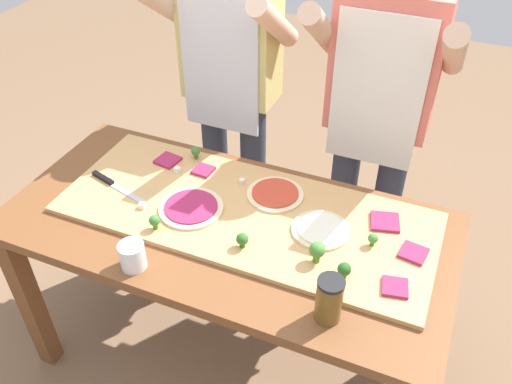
% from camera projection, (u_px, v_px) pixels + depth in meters
% --- Properties ---
extents(ground_plane, '(8.00, 8.00, 0.00)m').
position_uv_depth(ground_plane, '(232.00, 354.00, 2.36)').
color(ground_plane, brown).
extents(prep_table, '(1.58, 0.76, 0.79)m').
position_uv_depth(prep_table, '(227.00, 245.00, 1.94)').
color(prep_table, brown).
rests_on(prep_table, ground).
extents(cutting_board, '(1.33, 0.53, 0.02)m').
position_uv_depth(cutting_board, '(245.00, 213.00, 1.89)').
color(cutting_board, tan).
rests_on(cutting_board, prep_table).
extents(chefs_knife, '(0.28, 0.10, 0.02)m').
position_uv_depth(chefs_knife, '(111.00, 183.00, 2.00)').
color(chefs_knife, '#B7BABF').
rests_on(chefs_knife, cutting_board).
extents(pizza_whole_white_garlic, '(0.20, 0.20, 0.02)m').
position_uv_depth(pizza_whole_white_garlic, '(321.00, 229.00, 1.80)').
color(pizza_whole_white_garlic, beige).
rests_on(pizza_whole_white_garlic, cutting_board).
extents(pizza_whole_beet_magenta, '(0.23, 0.23, 0.02)m').
position_uv_depth(pizza_whole_beet_magenta, '(191.00, 208.00, 1.89)').
color(pizza_whole_beet_magenta, beige).
rests_on(pizza_whole_beet_magenta, cutting_board).
extents(pizza_whole_tomato_red, '(0.21, 0.21, 0.02)m').
position_uv_depth(pizza_whole_tomato_red, '(275.00, 194.00, 1.95)').
color(pizza_whole_tomato_red, beige).
rests_on(pizza_whole_tomato_red, cutting_board).
extents(pizza_slice_near_right, '(0.08, 0.08, 0.01)m').
position_uv_depth(pizza_slice_near_right, '(203.00, 170.00, 2.07)').
color(pizza_slice_near_right, '#9E234C').
rests_on(pizza_slice_near_right, cutting_board).
extents(pizza_slice_far_right, '(0.09, 0.09, 0.01)m').
position_uv_depth(pizza_slice_far_right, '(413.00, 253.00, 1.71)').
color(pizza_slice_far_right, '#9E234C').
rests_on(pizza_slice_far_right, cutting_board).
extents(pizza_slice_center, '(0.10, 0.10, 0.01)m').
position_uv_depth(pizza_slice_center, '(168.00, 160.00, 2.12)').
color(pizza_slice_center, '#9E234C').
rests_on(pizza_slice_center, cutting_board).
extents(pizza_slice_near_left, '(0.09, 0.09, 0.01)m').
position_uv_depth(pizza_slice_near_left, '(395.00, 287.00, 1.60)').
color(pizza_slice_near_left, '#9E234C').
rests_on(pizza_slice_near_left, cutting_board).
extents(pizza_slice_far_left, '(0.12, 0.12, 0.01)m').
position_uv_depth(pizza_slice_far_left, '(385.00, 222.00, 1.83)').
color(pizza_slice_far_left, '#9E234C').
rests_on(pizza_slice_far_left, cutting_board).
extents(broccoli_floret_back_mid, '(0.04, 0.04, 0.05)m').
position_uv_depth(broccoli_floret_back_mid, '(242.00, 239.00, 1.73)').
color(broccoli_floret_back_mid, '#366618').
rests_on(broccoli_floret_back_mid, cutting_board).
extents(broccoli_floret_center_right, '(0.04, 0.04, 0.05)m').
position_uv_depth(broccoli_floret_center_right, '(196.00, 152.00, 2.12)').
color(broccoli_floret_center_right, '#3F7220').
rests_on(broccoli_floret_center_right, cutting_board).
extents(broccoli_floret_front_right, '(0.04, 0.04, 0.06)m').
position_uv_depth(broccoli_floret_front_right, '(155.00, 221.00, 1.79)').
color(broccoli_floret_front_right, '#3F7220').
rests_on(broccoli_floret_front_right, cutting_board).
extents(broccoli_floret_back_right, '(0.05, 0.05, 0.08)m').
position_uv_depth(broccoli_floret_back_right, '(317.00, 251.00, 1.67)').
color(broccoli_floret_back_right, '#487A23').
rests_on(broccoli_floret_back_right, cutting_board).
extents(broccoli_floret_back_left, '(0.03, 0.03, 0.05)m').
position_uv_depth(broccoli_floret_back_left, '(373.00, 239.00, 1.73)').
color(broccoli_floret_back_left, '#487A23').
rests_on(broccoli_floret_back_left, cutting_board).
extents(broccoli_floret_front_left, '(0.04, 0.04, 0.06)m').
position_uv_depth(broccoli_floret_front_left, '(344.00, 270.00, 1.62)').
color(broccoli_floret_front_left, '#2C5915').
rests_on(broccoli_floret_front_left, cutting_board).
extents(cheese_crumble_a, '(0.03, 0.03, 0.02)m').
position_uv_depth(cheese_crumble_a, '(142.00, 206.00, 1.89)').
color(cheese_crumble_a, white).
rests_on(cheese_crumble_a, cutting_board).
extents(cheese_crumble_b, '(0.02, 0.02, 0.02)m').
position_uv_depth(cheese_crumble_b, '(242.00, 181.00, 2.01)').
color(cheese_crumble_b, silver).
rests_on(cheese_crumble_b, cutting_board).
extents(cheese_crumble_c, '(0.02, 0.02, 0.02)m').
position_uv_depth(cheese_crumble_c, '(177.00, 170.00, 2.06)').
color(cheese_crumble_c, white).
rests_on(cheese_crumble_c, cutting_board).
extents(flour_cup, '(0.08, 0.08, 0.09)m').
position_uv_depth(flour_cup, '(133.00, 257.00, 1.68)').
color(flour_cup, white).
rests_on(flour_cup, prep_table).
extents(sauce_jar, '(0.08, 0.08, 0.15)m').
position_uv_depth(sauce_jar, '(329.00, 299.00, 1.50)').
color(sauce_jar, brown).
rests_on(sauce_jar, prep_table).
extents(cook_left, '(0.54, 0.39, 1.67)m').
position_uv_depth(cook_left, '(231.00, 75.00, 2.29)').
color(cook_left, '#333847').
rests_on(cook_left, ground).
extents(cook_right, '(0.54, 0.39, 1.67)m').
position_uv_depth(cook_right, '(379.00, 104.00, 2.09)').
color(cook_right, '#333847').
rests_on(cook_right, ground).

